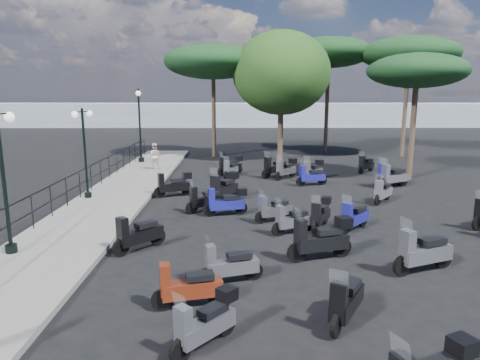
{
  "coord_description": "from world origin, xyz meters",
  "views": [
    {
      "loc": [
        -1.35,
        -13.59,
        4.36
      ],
      "look_at": [
        -1.26,
        1.89,
        1.2
      ],
      "focal_mm": 32.0,
      "sensor_mm": 36.0,
      "label": 1
    }
  ],
  "objects_px": {
    "scooter_2": "(138,235)",
    "pine_2": "(213,62)",
    "scooter_1": "(205,323)",
    "scooter_15": "(274,210)",
    "lamp_post_0": "(3,173)",
    "pine_3": "(417,71)",
    "lamp_post_1": "(85,147)",
    "scooter_7": "(229,266)",
    "scooter_21": "(383,192)",
    "scooter_20": "(354,218)",
    "lamp_post_2": "(140,121)",
    "scooter_4": "(174,185)",
    "pine_1": "(409,54)",
    "scooter_14": "(423,253)",
    "scooter_22": "(393,177)",
    "pedestrian_far": "(154,156)",
    "scooter_8": "(321,214)",
    "scooter_10": "(224,188)",
    "broadleaf_tree": "(281,73)",
    "scooter_17": "(275,168)",
    "scooter_31": "(292,221)",
    "scooter_0": "(188,288)",
    "scooter_23": "(313,171)",
    "pine_0": "(329,53)",
    "scooter_16": "(311,177)",
    "scooter_11": "(230,170)",
    "scooter_9": "(205,200)",
    "scooter_28": "(390,176)",
    "scooter_5": "(230,166)",
    "scooter_6": "(346,302)",
    "scooter_29": "(366,165)",
    "scooter_13": "(321,239)",
    "scooter_30": "(286,169)"
  },
  "relations": [
    {
      "from": "scooter_20",
      "to": "lamp_post_2",
      "type": "bearing_deg",
      "value": -9.9
    },
    {
      "from": "scooter_7",
      "to": "scooter_0",
      "type": "bearing_deg",
      "value": 127.03
    },
    {
      "from": "scooter_23",
      "to": "scooter_13",
      "type": "bearing_deg",
      "value": 124.01
    },
    {
      "from": "lamp_post_0",
      "to": "scooter_21",
      "type": "relative_size",
      "value": 2.94
    },
    {
      "from": "scooter_17",
      "to": "scooter_31",
      "type": "height_order",
      "value": "scooter_17"
    },
    {
      "from": "scooter_8",
      "to": "scooter_10",
      "type": "bearing_deg",
      "value": -20.17
    },
    {
      "from": "scooter_0",
      "to": "scooter_30",
      "type": "distance_m",
      "value": 13.98
    },
    {
      "from": "scooter_31",
      "to": "pine_1",
      "type": "bearing_deg",
      "value": -56.56
    },
    {
      "from": "scooter_22",
      "to": "scooter_1",
      "type": "bearing_deg",
      "value": 120.98
    },
    {
      "from": "scooter_10",
      "to": "scooter_21",
      "type": "xyz_separation_m",
      "value": [
        6.4,
        -0.31,
        -0.12
      ]
    },
    {
      "from": "scooter_7",
      "to": "pine_3",
      "type": "distance_m",
      "value": 16.02
    },
    {
      "from": "pine_0",
      "to": "scooter_14",
      "type": "bearing_deg",
      "value": -95.18
    },
    {
      "from": "scooter_10",
      "to": "broadleaf_tree",
      "type": "height_order",
      "value": "broadleaf_tree"
    },
    {
      "from": "broadleaf_tree",
      "to": "pine_0",
      "type": "distance_m",
      "value": 5.25
    },
    {
      "from": "scooter_6",
      "to": "scooter_21",
      "type": "bearing_deg",
      "value": -81.66
    },
    {
      "from": "scooter_22",
      "to": "scooter_11",
      "type": "bearing_deg",
      "value": 43.77
    },
    {
      "from": "lamp_post_2",
      "to": "scooter_17",
      "type": "xyz_separation_m",
      "value": [
        7.98,
        -4.32,
        -2.2
      ]
    },
    {
      "from": "lamp_post_0",
      "to": "lamp_post_2",
      "type": "distance_m",
      "value": 15.47
    },
    {
      "from": "scooter_17",
      "to": "scooter_0",
      "type": "bearing_deg",
      "value": 134.5
    },
    {
      "from": "lamp_post_0",
      "to": "pine_3",
      "type": "bearing_deg",
      "value": 49.46
    },
    {
      "from": "scooter_15",
      "to": "pine_3",
      "type": "distance_m",
      "value": 11.72
    },
    {
      "from": "scooter_7",
      "to": "scooter_20",
      "type": "xyz_separation_m",
      "value": [
        3.93,
        3.84,
        0.01
      ]
    },
    {
      "from": "lamp_post_1",
      "to": "scooter_21",
      "type": "relative_size",
      "value": 2.78
    },
    {
      "from": "scooter_16",
      "to": "scooter_11",
      "type": "bearing_deg",
      "value": 44.82
    },
    {
      "from": "scooter_8",
      "to": "scooter_5",
      "type": "bearing_deg",
      "value": -44.09
    },
    {
      "from": "scooter_1",
      "to": "scooter_4",
      "type": "distance_m",
      "value": 11.31
    },
    {
      "from": "pine_1",
      "to": "scooter_14",
      "type": "bearing_deg",
      "value": -109.41
    },
    {
      "from": "scooter_4",
      "to": "pine_3",
      "type": "bearing_deg",
      "value": -95.09
    },
    {
      "from": "scooter_0",
      "to": "scooter_15",
      "type": "xyz_separation_m",
      "value": [
        2.26,
        6.01,
        -0.02
      ]
    },
    {
      "from": "scooter_28",
      "to": "pine_3",
      "type": "distance_m",
      "value": 5.41
    },
    {
      "from": "scooter_29",
      "to": "scooter_11",
      "type": "bearing_deg",
      "value": 53.9
    },
    {
      "from": "lamp_post_1",
      "to": "scooter_7",
      "type": "distance_m",
      "value": 9.97
    },
    {
      "from": "lamp_post_1",
      "to": "pine_1",
      "type": "distance_m",
      "value": 22.05
    },
    {
      "from": "scooter_1",
      "to": "scooter_21",
      "type": "bearing_deg",
      "value": -80.77
    },
    {
      "from": "scooter_2",
      "to": "scooter_15",
      "type": "xyz_separation_m",
      "value": [
        4.02,
        2.75,
        -0.05
      ]
    },
    {
      "from": "lamp_post_2",
      "to": "scooter_22",
      "type": "height_order",
      "value": "lamp_post_2"
    },
    {
      "from": "scooter_2",
      "to": "pine_2",
      "type": "xyz_separation_m",
      "value": [
        1.14,
        18.3,
        5.93
      ]
    },
    {
      "from": "scooter_23",
      "to": "scooter_28",
      "type": "distance_m",
      "value": 3.68
    },
    {
      "from": "scooter_15",
      "to": "pine_0",
      "type": "height_order",
      "value": "pine_0"
    },
    {
      "from": "scooter_8",
      "to": "scooter_10",
      "type": "distance_m",
      "value": 4.87
    },
    {
      "from": "scooter_0",
      "to": "scooter_23",
      "type": "distance_m",
      "value": 13.95
    },
    {
      "from": "pedestrian_far",
      "to": "scooter_21",
      "type": "distance_m",
      "value": 12.67
    },
    {
      "from": "scooter_2",
      "to": "scooter_10",
      "type": "relative_size",
      "value": 0.84
    },
    {
      "from": "pedestrian_far",
      "to": "scooter_9",
      "type": "relative_size",
      "value": 1.0
    },
    {
      "from": "broadleaf_tree",
      "to": "scooter_0",
      "type": "bearing_deg",
      "value": -100.84
    },
    {
      "from": "scooter_1",
      "to": "scooter_15",
      "type": "xyz_separation_m",
      "value": [
        1.8,
        7.42,
        -0.04
      ]
    },
    {
      "from": "lamp_post_0",
      "to": "scooter_5",
      "type": "xyz_separation_m",
      "value": [
        5.69,
        11.94,
        -1.85
      ]
    },
    {
      "from": "lamp_post_1",
      "to": "scooter_0",
      "type": "height_order",
      "value": "lamp_post_1"
    },
    {
      "from": "scooter_22",
      "to": "scooter_31",
      "type": "bearing_deg",
      "value": 112.53
    },
    {
      "from": "scooter_7",
      "to": "scooter_15",
      "type": "height_order",
      "value": "scooter_7"
    }
  ]
}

